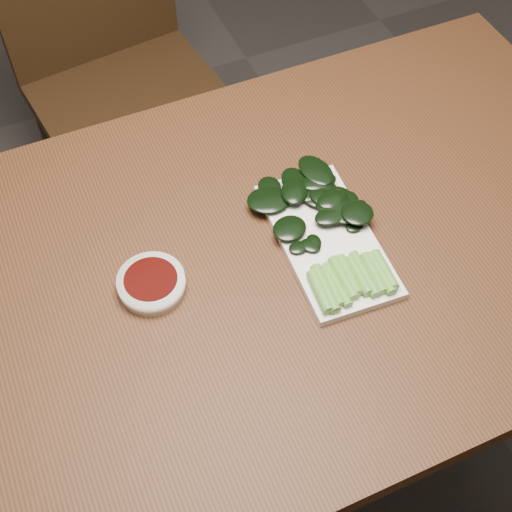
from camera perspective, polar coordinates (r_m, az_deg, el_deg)
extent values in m
plane|color=#312F2F|center=(1.79, -0.17, -14.46)|extent=(6.00, 6.00, 0.00)
cube|color=#3F2312|center=(1.15, -0.26, -0.97)|extent=(1.40, 0.80, 0.04)
cylinder|color=#3F2312|center=(1.85, 13.93, 6.86)|extent=(0.05, 0.05, 0.71)
cube|color=black|center=(1.88, -9.73, 11.78)|extent=(0.51, 0.51, 0.04)
cylinder|color=black|center=(1.87, -11.66, 0.96)|extent=(0.04, 0.04, 0.41)
cylinder|color=black|center=(1.96, -1.16, 5.73)|extent=(0.04, 0.04, 0.41)
cylinder|color=black|center=(2.13, -15.97, 8.23)|extent=(0.04, 0.04, 0.41)
cylinder|color=black|center=(2.21, -6.44, 12.25)|extent=(0.04, 0.04, 0.41)
cylinder|color=silver|center=(1.10, -8.35, -2.22)|extent=(0.10, 0.10, 0.03)
cylinder|color=#380805|center=(1.09, -8.43, -1.87)|extent=(0.08, 0.08, 0.00)
cube|color=silver|center=(1.15, 5.68, 1.29)|extent=(0.16, 0.29, 0.01)
cylinder|color=#589633|center=(1.07, 5.16, -2.85)|extent=(0.03, 0.07, 0.02)
cylinder|color=#589633|center=(1.08, 5.57, -2.60)|extent=(0.02, 0.09, 0.02)
cylinder|color=#589633|center=(1.09, 6.11, -2.35)|extent=(0.02, 0.07, 0.01)
cylinder|color=#589633|center=(1.09, 6.50, -2.28)|extent=(0.02, 0.08, 0.01)
cylinder|color=#589633|center=(1.09, 7.00, -1.75)|extent=(0.02, 0.08, 0.02)
cylinder|color=#589633|center=(1.10, 7.42, -1.54)|extent=(0.02, 0.07, 0.02)
cylinder|color=#589633|center=(1.10, 8.24, -1.56)|extent=(0.02, 0.07, 0.02)
cylinder|color=#589633|center=(1.10, 8.67, -1.44)|extent=(0.02, 0.08, 0.02)
cylinder|color=#589633|center=(1.11, 9.39, -1.37)|extent=(0.02, 0.07, 0.02)
cylinder|color=#589633|center=(1.11, 9.94, -1.37)|extent=(0.02, 0.08, 0.02)
cylinder|color=#589633|center=(1.11, 10.21, -1.12)|extent=(0.02, 0.07, 0.02)
ellipsoid|color=black|center=(1.18, 6.09, 4.55)|extent=(0.06, 0.05, 0.01)
ellipsoid|color=black|center=(1.21, 4.82, 6.86)|extent=(0.06, 0.08, 0.01)
ellipsoid|color=black|center=(1.19, 4.43, 4.96)|extent=(0.08, 0.07, 0.01)
ellipsoid|color=black|center=(1.14, 2.70, 2.23)|extent=(0.07, 0.07, 0.01)
ellipsoid|color=black|center=(1.20, 3.22, 5.90)|extent=(0.05, 0.07, 0.01)
ellipsoid|color=black|center=(1.18, 5.27, 4.79)|extent=(0.05, 0.05, 0.01)
ellipsoid|color=black|center=(1.16, 7.91, 3.62)|extent=(0.06, 0.05, 0.01)
ellipsoid|color=black|center=(1.19, 3.09, 5.22)|extent=(0.07, 0.07, 0.01)
ellipsoid|color=black|center=(1.18, 1.02, 4.51)|extent=(0.09, 0.08, 0.01)
ellipsoid|color=black|center=(1.18, 7.13, 4.30)|extent=(0.07, 0.07, 0.01)
ellipsoid|color=black|center=(1.22, 4.28, 6.34)|extent=(0.07, 0.06, 0.01)
ellipsoid|color=black|center=(1.19, 5.19, 4.91)|extent=(0.07, 0.06, 0.01)
ellipsoid|color=black|center=(1.19, 5.28, 5.29)|extent=(0.07, 0.07, 0.01)
ellipsoid|color=black|center=(1.17, 6.41, 4.02)|extent=(0.08, 0.10, 0.01)
ellipsoid|color=black|center=(1.16, 8.12, 3.46)|extent=(0.07, 0.07, 0.01)
ellipsoid|color=black|center=(1.20, 5.03, 5.98)|extent=(0.06, 0.04, 0.01)
ellipsoid|color=black|center=(1.20, 1.09, 5.59)|extent=(0.05, 0.05, 0.01)
ellipsoid|color=black|center=(1.16, 6.23, 3.30)|extent=(0.07, 0.04, 0.01)
ellipsoid|color=black|center=(1.19, 6.50, 4.58)|extent=(0.08, 0.08, 0.01)
ellipsoid|color=black|center=(1.13, 4.63, 1.13)|extent=(0.03, 0.04, 0.01)
ellipsoid|color=black|center=(1.12, 3.41, 0.69)|extent=(0.03, 0.02, 0.01)
ellipsoid|color=black|center=(1.16, 7.90, 2.43)|extent=(0.03, 0.03, 0.01)
ellipsoid|color=black|center=(1.13, 4.39, 0.86)|extent=(0.04, 0.04, 0.01)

